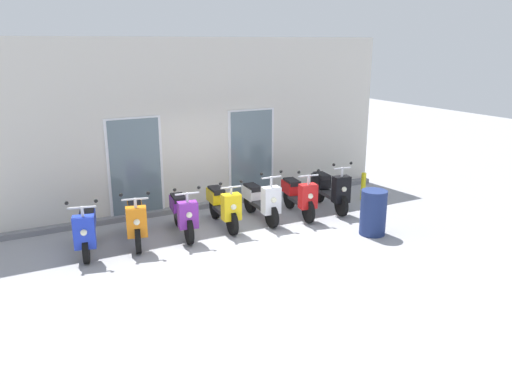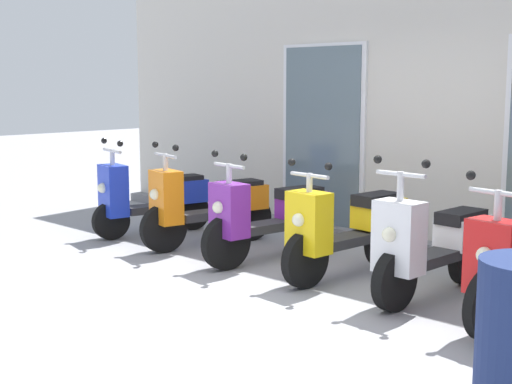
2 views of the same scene
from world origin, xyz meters
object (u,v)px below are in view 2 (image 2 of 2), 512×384
(scooter_yellow, at_px, (347,227))
(scooter_white, at_px, (433,244))
(scooter_blue, at_px, (151,197))
(scooter_purple, at_px, (269,217))
(scooter_orange, at_px, (207,205))

(scooter_yellow, xyz_separation_m, scooter_white, (0.92, -0.02, -0.01))
(scooter_blue, relative_size, scooter_purple, 0.92)
(scooter_purple, relative_size, scooter_white, 1.01)
(scooter_blue, xyz_separation_m, scooter_white, (3.80, 0.06, 0.00))
(scooter_purple, xyz_separation_m, scooter_white, (1.87, 0.05, -0.00))
(scooter_purple, distance_m, scooter_white, 1.87)
(scooter_white, bearing_deg, scooter_blue, -179.04)
(scooter_blue, distance_m, scooter_yellow, 2.88)
(scooter_blue, distance_m, scooter_orange, 0.97)
(scooter_white, bearing_deg, scooter_purple, -178.58)
(scooter_orange, height_order, scooter_purple, scooter_orange)
(scooter_orange, relative_size, scooter_white, 1.00)
(scooter_orange, bearing_deg, scooter_purple, -1.59)
(scooter_orange, relative_size, scooter_yellow, 0.99)
(scooter_blue, distance_m, scooter_white, 3.80)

